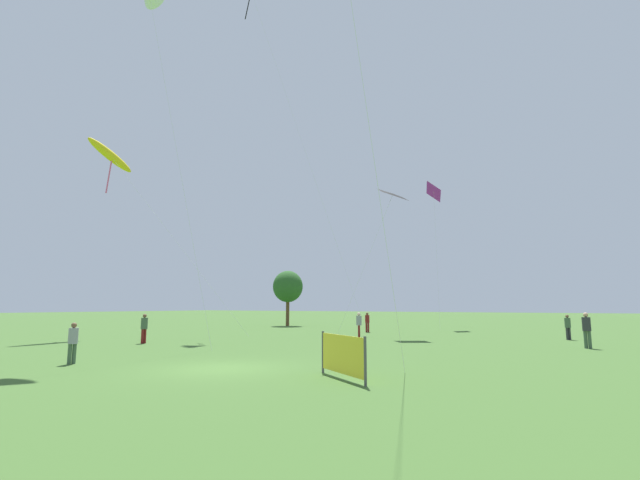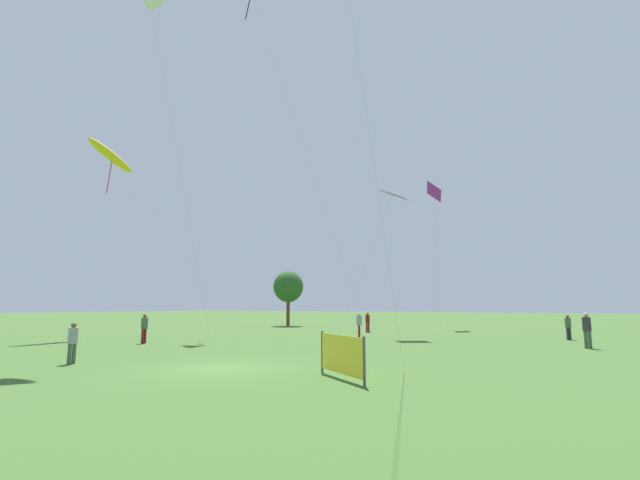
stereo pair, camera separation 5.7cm
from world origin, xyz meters
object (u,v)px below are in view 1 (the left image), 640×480
at_px(person_standing_3, 587,328).
at_px(park_tree_0, 288,287).
at_px(kite_flying_2, 393,194).
at_px(person_standing_5, 568,325).
at_px(person_standing_2, 359,323).
at_px(kite_flying_3, 110,156).
at_px(kite_flying_0, 434,192).
at_px(person_standing_1, 73,340).
at_px(event_banner, 342,355).
at_px(person_standing_4, 144,326).
at_px(person_standing_0, 367,321).

xyz_separation_m(person_standing_3, park_tree_0, (-28.22, 13.29, 3.17)).
bearing_deg(kite_flying_2, person_standing_3, -17.39).
relative_size(person_standing_3, person_standing_5, 1.14).
bearing_deg(park_tree_0, person_standing_2, -39.59).
bearing_deg(person_standing_2, person_standing_5, -95.31).
relative_size(person_standing_2, kite_flying_3, 0.12).
relative_size(kite_flying_0, kite_flying_3, 1.00).
xyz_separation_m(person_standing_1, event_banner, (10.44, 2.23, -0.18)).
relative_size(kite_flying_2, kite_flying_3, 0.76).
bearing_deg(person_standing_4, person_standing_3, -66.06).
xyz_separation_m(person_standing_5, event_banner, (-5.19, -21.16, -0.21)).
distance_m(person_standing_3, event_banner, 16.33).
bearing_deg(person_standing_5, kite_flying_3, 171.51).
xyz_separation_m(person_standing_3, person_standing_5, (-1.12, 6.10, -0.13)).
xyz_separation_m(person_standing_4, kite_flying_0, (9.46, 27.24, 12.81)).
bearing_deg(kite_flying_3, person_standing_3, 13.59).
xyz_separation_m(kite_flying_2, kite_flying_3, (-18.42, -11.10, 3.00)).
relative_size(kite_flying_0, park_tree_0, 2.44).
height_order(kite_flying_0, kite_flying_2, kite_flying_0).
height_order(person_standing_2, person_standing_4, person_standing_2).
height_order(person_standing_2, kite_flying_2, kite_flying_2).
distance_m(person_standing_3, person_standing_4, 24.36).
relative_size(person_standing_2, person_standing_4, 1.00).
xyz_separation_m(person_standing_1, kite_flying_2, (4.78, 21.04, 9.60)).
bearing_deg(kite_flying_0, person_standing_1, -96.35).
bearing_deg(park_tree_0, person_standing_5, -14.87).
xyz_separation_m(person_standing_2, person_standing_3, (13.75, -1.32, 0.07)).
xyz_separation_m(person_standing_5, park_tree_0, (-27.10, 7.19, 3.30)).
bearing_deg(person_standing_4, person_standing_1, -143.16).
bearing_deg(person_standing_5, park_tree_0, 131.97).
bearing_deg(event_banner, person_standing_0, 113.19).
distance_m(person_standing_1, person_standing_5, 28.13).
distance_m(kite_flying_0, kite_flying_2, 14.17).
bearing_deg(person_standing_0, event_banner, -93.35).
height_order(person_standing_3, kite_flying_3, kite_flying_3).
relative_size(kite_flying_2, park_tree_0, 1.86).
height_order(kite_flying_2, kite_flying_3, kite_flying_3).
distance_m(person_standing_0, person_standing_1, 24.33).
distance_m(person_standing_1, kite_flying_0, 37.31).
distance_m(kite_flying_0, event_banner, 35.70).
distance_m(person_standing_3, kite_flying_3, 33.65).
distance_m(person_standing_0, person_standing_3, 17.25).
bearing_deg(kite_flying_3, person_standing_4, -16.54).
bearing_deg(event_banner, person_standing_3, 67.27).
xyz_separation_m(kite_flying_0, park_tree_0, (-15.35, -4.21, -9.57)).
xyz_separation_m(person_standing_2, person_standing_4, (-8.58, -11.07, -0.00)).
bearing_deg(person_standing_1, person_standing_4, -123.88).
height_order(person_standing_2, person_standing_3, person_standing_3).
relative_size(person_standing_1, event_banner, 0.65).
height_order(kite_flying_3, park_tree_0, kite_flying_3).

